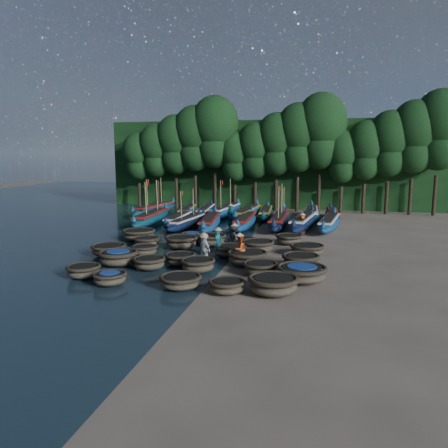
% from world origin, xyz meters
% --- Properties ---
extents(ground, '(120.00, 120.00, 0.00)m').
position_xyz_m(ground, '(0.00, 0.00, 0.00)').
color(ground, '#806E5D').
rests_on(ground, ground).
extents(foliage_wall, '(40.00, 3.00, 10.00)m').
position_xyz_m(foliage_wall, '(0.00, 23.50, 5.00)').
color(foliage_wall, black).
rests_on(foliage_wall, ground).
extents(coracle_0, '(2.11, 2.11, 0.68)m').
position_xyz_m(coracle_0, '(-6.49, -8.47, 0.39)').
color(coracle_0, brown).
rests_on(coracle_0, ground).
extents(coracle_1, '(1.84, 1.84, 0.63)m').
position_xyz_m(coracle_1, '(-4.61, -9.26, 0.37)').
color(coracle_1, brown).
rests_on(coracle_1, ground).
extents(coracle_2, '(2.00, 2.00, 0.65)m').
position_xyz_m(coracle_2, '(-1.11, -9.03, 0.37)').
color(coracle_2, brown).
rests_on(coracle_2, ground).
extents(coracle_3, '(1.71, 1.71, 0.64)m').
position_xyz_m(coracle_3, '(1.16, -9.27, 0.36)').
color(coracle_3, brown).
rests_on(coracle_3, ground).
extents(coracle_4, '(2.34, 2.34, 0.85)m').
position_xyz_m(coracle_4, '(3.23, -8.93, 0.48)').
color(coracle_4, brown).
rests_on(coracle_4, ground).
extents(coracle_5, '(2.75, 2.75, 0.84)m').
position_xyz_m(coracle_5, '(-5.91, -5.75, 0.49)').
color(coracle_5, brown).
rests_on(coracle_5, ground).
extents(coracle_6, '(1.92, 1.92, 0.69)m').
position_xyz_m(coracle_6, '(-3.85, -6.20, 0.40)').
color(coracle_6, brown).
rests_on(coracle_6, ground).
extents(coracle_7, '(2.15, 2.15, 0.74)m').
position_xyz_m(coracle_7, '(-1.11, -6.12, 0.42)').
color(coracle_7, brown).
rests_on(coracle_7, ground).
extents(coracle_8, '(2.12, 2.12, 0.71)m').
position_xyz_m(coracle_8, '(2.21, -5.94, 0.41)').
color(coracle_8, brown).
rests_on(coracle_8, ground).
extents(coracle_9, '(2.79, 2.79, 0.82)m').
position_xyz_m(coracle_9, '(4.38, -6.68, 0.47)').
color(coracle_9, brown).
rests_on(coracle_9, ground).
extents(coracle_10, '(2.69, 2.69, 0.71)m').
position_xyz_m(coracle_10, '(-7.56, -3.73, 0.41)').
color(coracle_10, brown).
rests_on(coracle_10, ground).
extents(coracle_11, '(1.74, 1.74, 0.65)m').
position_xyz_m(coracle_11, '(-5.42, -3.20, 0.37)').
color(coracle_11, brown).
rests_on(coracle_11, ground).
extents(coracle_12, '(2.18, 2.18, 0.68)m').
position_xyz_m(coracle_12, '(-2.54, -4.88, 0.39)').
color(coracle_12, brown).
rests_on(coracle_12, ground).
extents(coracle_13, '(2.80, 2.80, 0.81)m').
position_xyz_m(coracle_13, '(1.19, -4.02, 0.46)').
color(coracle_13, brown).
rests_on(coracle_13, ground).
extents(coracle_14, '(2.11, 2.11, 0.84)m').
position_xyz_m(coracle_14, '(4.20, -4.28, 0.48)').
color(coracle_14, brown).
rests_on(coracle_14, ground).
extents(coracle_15, '(1.89, 1.89, 0.66)m').
position_xyz_m(coracle_15, '(-6.33, -0.73, 0.38)').
color(coracle_15, brown).
rests_on(coracle_15, ground).
extents(coracle_16, '(2.52, 2.52, 0.85)m').
position_xyz_m(coracle_16, '(-3.83, -0.81, 0.49)').
color(coracle_16, brown).
rests_on(coracle_16, ground).
extents(coracle_17, '(2.39, 2.39, 0.72)m').
position_xyz_m(coracle_17, '(-0.19, -2.25, 0.41)').
color(coracle_17, brown).
rests_on(coracle_17, ground).
extents(coracle_18, '(2.10, 2.10, 0.78)m').
position_xyz_m(coracle_18, '(1.29, -0.72, 0.45)').
color(coracle_18, brown).
rests_on(coracle_18, ground).
extents(coracle_19, '(2.63, 2.63, 0.70)m').
position_xyz_m(coracle_19, '(4.38, -0.86, 0.40)').
color(coracle_19, brown).
rests_on(coracle_19, ground).
extents(coracle_20, '(2.39, 2.39, 0.81)m').
position_xyz_m(coracle_20, '(-7.74, 1.15, 0.46)').
color(coracle_20, brown).
rests_on(coracle_20, ground).
extents(coracle_21, '(1.71, 1.71, 0.66)m').
position_xyz_m(coracle_21, '(-3.82, 1.63, 0.38)').
color(coracle_21, brown).
rests_on(coracle_21, ground).
extents(coracle_22, '(2.47, 2.47, 0.79)m').
position_xyz_m(coracle_22, '(-2.15, 0.63, 0.45)').
color(coracle_22, brown).
rests_on(coracle_22, ground).
extents(coracle_23, '(2.13, 2.13, 0.63)m').
position_xyz_m(coracle_23, '(-0.09, 0.83, 0.36)').
color(coracle_23, brown).
rests_on(coracle_23, ground).
extents(coracle_24, '(1.93, 1.93, 0.69)m').
position_xyz_m(coracle_24, '(3.01, 2.23, 0.40)').
color(coracle_24, brown).
rests_on(coracle_24, ground).
extents(long_boat_1, '(2.14, 9.13, 3.89)m').
position_xyz_m(long_boat_1, '(-9.66, 8.23, 0.62)').
color(long_boat_1, navy).
rests_on(long_boat_1, ground).
extents(long_boat_2, '(1.67, 7.66, 1.35)m').
position_xyz_m(long_boat_2, '(-7.14, 8.24, 0.51)').
color(long_boat_2, '#0F2239').
rests_on(long_boat_2, ground).
extents(long_boat_3, '(2.11, 7.70, 3.29)m').
position_xyz_m(long_boat_3, '(-5.89, 6.91, 0.52)').
color(long_boat_3, '#0F2239').
rests_on(long_boat_3, ground).
extents(long_boat_4, '(2.66, 8.63, 1.53)m').
position_xyz_m(long_boat_4, '(-3.95, 7.02, 0.58)').
color(long_boat_4, navy).
rests_on(long_boat_4, ground).
extents(long_boat_5, '(1.69, 8.39, 1.48)m').
position_xyz_m(long_boat_5, '(-1.16, 8.29, 0.56)').
color(long_boat_5, navy).
rests_on(long_boat_5, ground).
extents(long_boat_6, '(1.59, 8.69, 3.69)m').
position_xyz_m(long_boat_6, '(1.60, 8.95, 0.59)').
color(long_boat_6, '#0F2239').
rests_on(long_boat_6, ground).
extents(long_boat_7, '(2.73, 9.14, 1.62)m').
position_xyz_m(long_boat_7, '(3.71, 8.83, 0.62)').
color(long_boat_7, '#0F2239').
rests_on(long_boat_7, ground).
extents(long_boat_8, '(2.44, 8.32, 1.47)m').
position_xyz_m(long_boat_8, '(5.79, 8.97, 0.56)').
color(long_boat_8, navy).
rests_on(long_boat_8, ground).
extents(long_boat_9, '(2.65, 8.75, 3.75)m').
position_xyz_m(long_boat_9, '(-11.73, 14.09, 0.59)').
color(long_boat_9, navy).
rests_on(long_boat_9, ground).
extents(long_boat_10, '(2.39, 7.50, 1.33)m').
position_xyz_m(long_boat_10, '(-8.10, 13.85, 0.51)').
color(long_boat_10, navy).
rests_on(long_boat_10, ground).
extents(long_boat_11, '(2.25, 7.96, 1.41)m').
position_xyz_m(long_boat_11, '(-6.27, 14.10, 0.54)').
color(long_boat_11, '#0F2239').
rests_on(long_boat_11, ground).
extents(long_boat_12, '(2.48, 8.69, 3.71)m').
position_xyz_m(long_boat_12, '(-4.30, 14.35, 0.59)').
color(long_boat_12, navy).
rests_on(long_boat_12, ground).
extents(long_boat_13, '(2.19, 9.00, 1.59)m').
position_xyz_m(long_boat_13, '(-1.83, 12.98, 0.60)').
color(long_boat_13, navy).
rests_on(long_boat_13, ground).
extents(long_boat_14, '(1.90, 7.74, 1.37)m').
position_xyz_m(long_boat_14, '(-0.20, 14.10, 0.52)').
color(long_boat_14, navy).
rests_on(long_boat_14, ground).
extents(long_boat_15, '(1.42, 7.26, 3.09)m').
position_xyz_m(long_boat_15, '(1.43, 13.39, 0.49)').
color(long_boat_15, navy).
rests_on(long_boat_15, ground).
extents(long_boat_16, '(1.79, 8.54, 1.50)m').
position_xyz_m(long_boat_16, '(4.19, 14.36, 0.57)').
color(long_boat_16, navy).
rests_on(long_boat_16, ground).
extents(long_boat_17, '(1.60, 7.72, 1.36)m').
position_xyz_m(long_boat_17, '(6.11, 14.19, 0.52)').
color(long_boat_17, '#0F2239').
rests_on(long_boat_17, ground).
extents(fisherman_0, '(0.58, 0.80, 1.71)m').
position_xyz_m(fisherman_0, '(-1.63, -3.08, 0.83)').
color(fisherman_0, silver).
rests_on(fisherman_0, ground).
extents(fisherman_1, '(0.60, 0.74, 1.96)m').
position_xyz_m(fisherman_1, '(-0.90, -2.50, 0.97)').
color(fisherman_1, '#19656B').
rests_on(fisherman_1, ground).
extents(fisherman_2, '(0.96, 1.04, 1.93)m').
position_xyz_m(fisherman_2, '(0.70, -3.84, 0.91)').
color(fisherman_2, '#B94418').
rests_on(fisherman_2, ground).
extents(fisherman_3, '(1.27, 1.28, 1.97)m').
position_xyz_m(fisherman_3, '(-0.22, -0.86, 0.92)').
color(fisherman_3, black).
rests_on(fisherman_3, ground).
extents(fisherman_4, '(1.02, 0.90, 1.85)m').
position_xyz_m(fisherman_4, '(-1.28, -4.27, 0.89)').
color(fisherman_4, silver).
rests_on(fisherman_4, ground).
extents(fisherman_5, '(1.48, 1.61, 2.00)m').
position_xyz_m(fisherman_5, '(-2.68, 9.49, 0.93)').
color(fisherman_5, '#19656B').
rests_on(fisherman_5, ground).
extents(fisherman_6, '(0.81, 0.92, 1.79)m').
position_xyz_m(fisherman_6, '(3.68, 6.53, 0.86)').
color(fisherman_6, '#B94418').
rests_on(fisherman_6, ground).
extents(tree_0, '(3.68, 3.68, 8.68)m').
position_xyz_m(tree_0, '(-16.00, 20.00, 5.97)').
color(tree_0, black).
rests_on(tree_0, ground).
extents(tree_1, '(4.09, 4.09, 9.65)m').
position_xyz_m(tree_1, '(-13.70, 20.00, 6.65)').
color(tree_1, black).
rests_on(tree_1, ground).
extents(tree_2, '(4.51, 4.51, 10.63)m').
position_xyz_m(tree_2, '(-11.40, 20.00, 7.32)').
color(tree_2, black).
rests_on(tree_2, ground).
extents(tree_3, '(4.92, 4.92, 11.60)m').
position_xyz_m(tree_3, '(-9.10, 20.00, 8.00)').
color(tree_3, black).
rests_on(tree_3, ground).
extents(tree_4, '(5.34, 5.34, 12.58)m').
position_xyz_m(tree_4, '(-6.80, 20.00, 8.67)').
color(tree_4, black).
rests_on(tree_4, ground).
extents(tree_5, '(3.68, 3.68, 8.68)m').
position_xyz_m(tree_5, '(-4.50, 20.00, 5.97)').
color(tree_5, black).
rests_on(tree_5, ground).
extents(tree_6, '(4.09, 4.09, 9.65)m').
position_xyz_m(tree_6, '(-2.20, 20.00, 6.65)').
color(tree_6, black).
rests_on(tree_6, ground).
extents(tree_7, '(4.51, 4.51, 10.63)m').
position_xyz_m(tree_7, '(0.10, 20.00, 7.32)').
color(tree_7, black).
rests_on(tree_7, ground).
extents(tree_8, '(4.92, 4.92, 11.60)m').
position_xyz_m(tree_8, '(2.40, 20.00, 8.00)').
color(tree_8, black).
rests_on(tree_8, ground).
extents(tree_9, '(5.34, 5.34, 12.58)m').
position_xyz_m(tree_9, '(4.70, 20.00, 8.67)').
color(tree_9, black).
rests_on(tree_9, ground).
extents(tree_10, '(3.68, 3.68, 8.68)m').
position_xyz_m(tree_10, '(7.00, 20.00, 5.97)').
color(tree_10, black).
rests_on(tree_10, ground).
extents(tree_11, '(4.09, 4.09, 9.65)m').
position_xyz_m(tree_11, '(9.30, 20.00, 6.65)').
color(tree_11, black).
rests_on(tree_11, ground).
extents(tree_12, '(4.51, 4.51, 10.63)m').
position_xyz_m(tree_12, '(11.60, 20.00, 7.32)').
color(tree_12, black).
rests_on(tree_12, ground).
extents(tree_13, '(4.92, 4.92, 11.60)m').
position_xyz_m(tree_13, '(13.90, 20.00, 8.00)').
color(tree_13, black).
rests_on(tree_13, ground).
extents(tree_14, '(5.34, 5.34, 12.58)m').
position_xyz_m(tree_14, '(16.20, 20.00, 8.67)').
color(tree_14, black).
rests_on(tree_14, ground).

